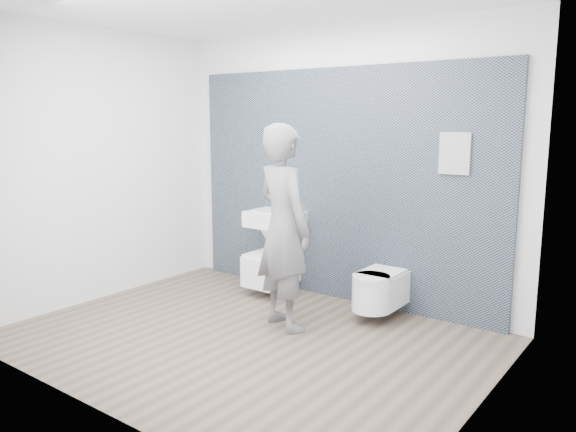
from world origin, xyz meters
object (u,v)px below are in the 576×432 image
Objects in this scene: toilet_square at (271,267)px; toilet_rounded at (378,290)px; visitor at (284,228)px; washbasin at (275,219)px.

toilet_square is 1.32m from toilet_rounded.
visitor is (-0.60, -0.69, 0.64)m from toilet_rounded.
washbasin is 1.43m from toilet_rounded.
toilet_square is 1.08× the size of toilet_rounded.
washbasin is at bearing 90.00° from toilet_square.
washbasin is at bearing 175.54° from toilet_rounded.
toilet_square is 1.20m from visitor.
visitor is (0.72, -0.79, 0.11)m from washbasin.
toilet_square is 0.37× the size of visitor.
washbasin is 1.07m from visitor.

